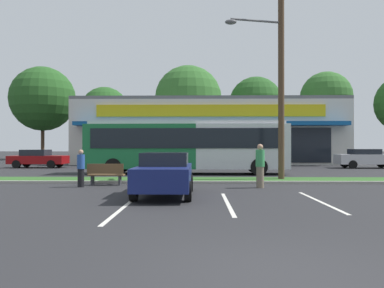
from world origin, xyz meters
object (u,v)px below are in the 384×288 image
Objects in this scene: city_bus at (187,145)px; utility_pole at (279,64)px; car_3 at (38,158)px; car_2 at (165,173)px; pedestrian_mid at (260,166)px; bus_stop_bench at (106,174)px; pedestrian_by_pole at (81,168)px; car_0 at (251,158)px; car_1 at (367,158)px.

utility_pole is at bearing -45.86° from city_bus.
car_3 is (-16.70, 11.72, -5.01)m from utility_pole.
pedestrian_mid is at bearing 125.51° from car_2.
car_3 is (-8.69, 13.78, 0.24)m from bus_stop_bench.
city_bus is at bearing -28.93° from car_3.
utility_pole is 5.87m from pedestrian_mid.
utility_pole reaches higher than pedestrian_by_pole.
car_3 is at bearing -12.50° from pedestrian_mid.
car_0 is at bearing -121.25° from bus_stop_bench.
city_bus reaches higher than pedestrian_mid.
utility_pole is at bearing -90.63° from car_0.
pedestrian_mid is (3.72, 2.65, 0.14)m from car_2.
bus_stop_bench is 0.38× the size of car_0.
car_3 is at bearing 179.72° from car_1.
car_1 is 22.42m from car_2.
car_2 is at bearing 66.90° from pedestrian_mid.
city_bus reaches higher than car_3.
pedestrian_mid reaches higher than car_1.
pedestrian_mid is at bearing 171.80° from bus_stop_bench.
bus_stop_bench is at bearing 23.19° from pedestrian_mid.
car_0 is 14.44m from pedestrian_mid.
city_bus is 7.97m from bus_stop_bench.
city_bus is at bearing -154.77° from car_1.
utility_pole is 2.31× the size of car_1.
utility_pole is 21.01m from car_3.
utility_pole reaches higher than city_bus.
city_bus is at bearing -146.66° from pedestrian_by_pole.
utility_pole reaches higher than car_0.
pedestrian_by_pole is 0.87× the size of pedestrian_mid.
bus_stop_bench is 6.71m from pedestrian_mid.
city_bus is 9.00m from pedestrian_by_pole.
utility_pole is 15.61m from car_1.
car_3 reaches higher than bus_stop_bench.
pedestrian_by_pole is at bearing 40.99° from bus_stop_bench.
car_2 is 1.01× the size of car_3.
city_bus is 8.76m from pedestrian_mid.
car_0 is (8.14, 13.41, 0.30)m from bus_stop_bench.
pedestrian_by_pole is at bearing -126.98° from car_2.
bus_stop_bench is 16.29m from car_3.
utility_pole is 6.76× the size of bus_stop_bench.
city_bus reaches higher than car_2.
car_1 is (9.08, 0.24, -0.03)m from car_0.
car_0 is (0.13, 11.35, -4.95)m from utility_pole.
car_2 is (2.91, -3.61, 0.27)m from bus_stop_bench.
car_1 is 25.90m from car_3.
pedestrian_mid reaches higher than car_3.
car_1 reaches higher than bus_stop_bench.
city_bus is 6.85× the size of pedestrian_mid.
city_bus is 2.83× the size of car_2.
bus_stop_bench is at bearing -57.76° from car_3.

